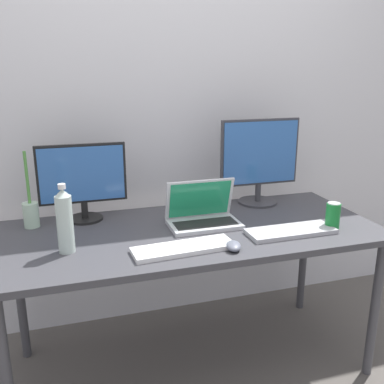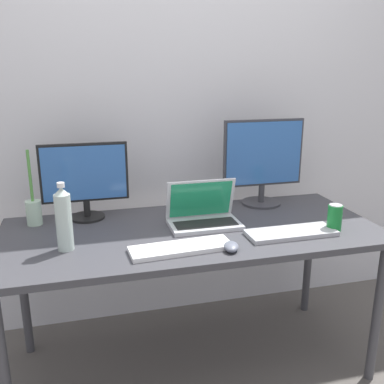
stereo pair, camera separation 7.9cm
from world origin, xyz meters
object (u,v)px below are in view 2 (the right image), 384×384
at_px(work_desk, 192,241).
at_px(bamboo_vase, 34,210).
at_px(keyboard_aux, 181,248).
at_px(keyboard_main, 291,233).
at_px(mouse_by_keyboard, 231,247).
at_px(water_bottle, 64,219).
at_px(soda_can_near_keyboard, 335,218).
at_px(monitor_center, 263,160).
at_px(monitor_left, 85,178).
at_px(laptop_silver, 203,214).

xyz_separation_m(work_desk, bamboo_vase, (-0.71, 0.25, 0.13)).
bearing_deg(keyboard_aux, keyboard_main, 0.46).
xyz_separation_m(keyboard_main, mouse_by_keyboard, (-0.32, -0.09, 0.01)).
bearing_deg(work_desk, water_bottle, -170.48).
xyz_separation_m(work_desk, mouse_by_keyboard, (0.09, -0.28, 0.08)).
bearing_deg(keyboard_main, soda_can_near_keyboard, -0.99).
xyz_separation_m(monitor_center, mouse_by_keyboard, (-0.37, -0.55, -0.23)).
bearing_deg(bamboo_vase, keyboard_aux, -37.81).
relative_size(monitor_left, bamboo_vase, 1.16).
bearing_deg(monitor_left, water_bottle, -104.42).
distance_m(work_desk, soda_can_near_keyboard, 0.67).
xyz_separation_m(keyboard_aux, water_bottle, (-0.46, 0.13, 0.12)).
bearing_deg(monitor_center, keyboard_main, -96.70).
relative_size(keyboard_aux, mouse_by_keyboard, 4.46).
bearing_deg(work_desk, bamboo_vase, 160.68).
bearing_deg(work_desk, keyboard_main, -23.93).
relative_size(laptop_silver, mouse_by_keyboard, 3.50).
distance_m(laptop_silver, mouse_by_keyboard, 0.32).
distance_m(work_desk, monitor_center, 0.62).
bearing_deg(work_desk, mouse_by_keyboard, -71.07).
distance_m(work_desk, water_bottle, 0.60).
bearing_deg(monitor_left, work_desk, -30.49).
distance_m(monitor_center, laptop_silver, 0.50).
xyz_separation_m(work_desk, monitor_left, (-0.47, 0.28, 0.27)).
xyz_separation_m(monitor_center, keyboard_main, (-0.05, -0.46, -0.24)).
distance_m(mouse_by_keyboard, bamboo_vase, 0.97).
bearing_deg(mouse_by_keyboard, laptop_silver, 111.86).
relative_size(monitor_left, keyboard_main, 1.03).
bearing_deg(monitor_center, bamboo_vase, -178.76).
bearing_deg(monitor_left, keyboard_main, -27.51).
bearing_deg(monitor_left, bamboo_vase, -174.19).
height_order(monitor_center, bamboo_vase, monitor_center).
bearing_deg(keyboard_main, water_bottle, 174.39).
relative_size(work_desk, mouse_by_keyboard, 18.37).
xyz_separation_m(laptop_silver, bamboo_vase, (-0.78, 0.21, 0.02)).
bearing_deg(monitor_center, water_bottle, -160.22).
relative_size(water_bottle, soda_can_near_keyboard, 2.28).
relative_size(keyboard_main, water_bottle, 1.42).
height_order(monitor_center, keyboard_main, monitor_center).
bearing_deg(monitor_left, monitor_center, 0.03).
relative_size(monitor_center, water_bottle, 1.62).
xyz_separation_m(monitor_left, mouse_by_keyboard, (0.56, -0.55, -0.19)).
xyz_separation_m(monitor_left, laptop_silver, (0.53, -0.23, -0.16)).
bearing_deg(monitor_center, monitor_left, -179.97).
bearing_deg(keyboard_aux, monitor_left, 122.24).
distance_m(work_desk, bamboo_vase, 0.77).
height_order(laptop_silver, keyboard_main, laptop_silver).
height_order(monitor_center, laptop_silver, monitor_center).
height_order(monitor_left, water_bottle, monitor_left).
height_order(laptop_silver, mouse_by_keyboard, laptop_silver).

